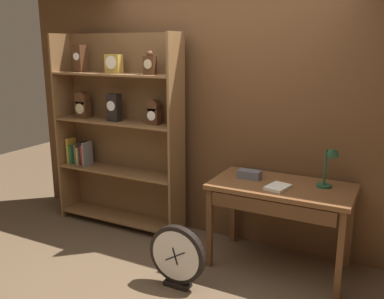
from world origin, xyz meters
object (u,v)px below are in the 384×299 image
Objects in this scene: round_clock_large at (177,256)px; toolbox_small at (249,174)px; bookshelf at (117,131)px; open_repair_manual at (278,187)px; desk_lamp at (330,163)px; workbench at (281,196)px.

toolbox_small is at bearing 65.58° from round_clock_large.
toolbox_small is (1.56, -0.10, -0.24)m from bookshelf.
open_repair_manual is at bearing -26.29° from toolbox_small.
bookshelf is at bearing 145.42° from round_clock_large.
open_repair_manual is (-0.37, -0.19, -0.21)m from desk_lamp.
round_clock_large is (-1.02, -0.79, -0.73)m from desk_lamp.
toolbox_small is (-0.69, -0.04, -0.18)m from desk_lamp.
round_clock_large is at bearing -142.43° from desk_lamp.
open_repair_manual is at bearing -7.59° from bookshelf.
round_clock_large is (1.22, -0.84, -0.79)m from bookshelf.
workbench is 0.50m from desk_lamp.
toolbox_small reaches higher than round_clock_large.
open_repair_manual is at bearing 42.39° from round_clock_large.
desk_lamp is at bearing 37.57° from round_clock_large.
desk_lamp is 1.78× the size of open_repair_manual.
round_clock_large is at bearing -125.33° from open_repair_manual.
bookshelf is 9.52× the size of open_repair_manual.
desk_lamp is at bearing 39.77° from open_repair_manual.
open_repair_manual is (0.31, -0.15, -0.03)m from toolbox_small.
round_clock_large is at bearing -34.58° from bookshelf.
desk_lamp reaches higher than round_clock_large.
desk_lamp reaches higher than open_repair_manual.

